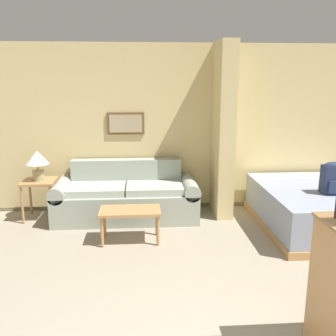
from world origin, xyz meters
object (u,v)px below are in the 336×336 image
(coffee_table, at_px, (130,214))
(couch, at_px, (126,197))
(bed, at_px, (315,207))
(backpack, at_px, (334,177))
(table_lamp, at_px, (37,160))

(coffee_table, bearing_deg, couch, 95.42)
(couch, relative_size, coffee_table, 2.76)
(bed, distance_m, backpack, 0.57)
(bed, bearing_deg, backpack, -70.33)
(couch, bearing_deg, bed, -12.37)
(couch, height_order, backpack, backpack)
(couch, xyz_separation_m, bed, (2.67, -0.59, -0.02))
(bed, bearing_deg, table_lamp, 170.92)
(coffee_table, height_order, table_lamp, table_lamp)
(couch, distance_m, coffee_table, 0.88)
(bed, bearing_deg, coffee_table, -173.53)
(coffee_table, xyz_separation_m, bed, (2.59, 0.29, -0.08))
(coffee_table, bearing_deg, bed, 6.47)
(couch, bearing_deg, coffee_table, -84.58)
(table_lamp, xyz_separation_m, bed, (3.96, -0.63, -0.60))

